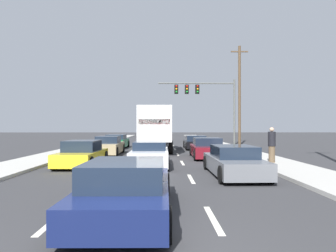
{
  "coord_description": "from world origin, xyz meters",
  "views": [
    {
      "loc": [
        0.61,
        -5.27,
        2.0
      ],
      "look_at": [
        0.96,
        13.6,
        2.02
      ],
      "focal_mm": 32.31,
      "sensor_mm": 36.0,
      "label": 1
    }
  ],
  "objects_px": {
    "car_green": "(116,142)",
    "car_black": "(196,143)",
    "traffic_signal_mast": "(200,94)",
    "utility_pole_mid": "(239,94)",
    "car_maroon": "(207,149)",
    "car_navy": "(127,190)",
    "pedestrian_near_corner": "(272,145)",
    "car_yellow": "(82,154)",
    "box_truck": "(156,127)",
    "car_gray": "(234,162)",
    "car_white": "(150,155)",
    "car_tan": "(108,146)"
  },
  "relations": [
    {
      "from": "car_green",
      "to": "car_black",
      "type": "distance_m",
      "value": 7.25
    },
    {
      "from": "car_black",
      "to": "traffic_signal_mast",
      "type": "relative_size",
      "value": 0.55
    },
    {
      "from": "car_green",
      "to": "utility_pole_mid",
      "type": "height_order",
      "value": "utility_pole_mid"
    },
    {
      "from": "car_maroon",
      "to": "utility_pole_mid",
      "type": "distance_m",
      "value": 14.46
    },
    {
      "from": "car_navy",
      "to": "car_black",
      "type": "relative_size",
      "value": 1.03
    },
    {
      "from": "car_maroon",
      "to": "pedestrian_near_corner",
      "type": "distance_m",
      "value": 4.59
    },
    {
      "from": "car_yellow",
      "to": "pedestrian_near_corner",
      "type": "xyz_separation_m",
      "value": [
        9.72,
        0.14,
        0.47
      ]
    },
    {
      "from": "car_yellow",
      "to": "box_truck",
      "type": "height_order",
      "value": "box_truck"
    },
    {
      "from": "car_gray",
      "to": "pedestrian_near_corner",
      "type": "height_order",
      "value": "pedestrian_near_corner"
    },
    {
      "from": "traffic_signal_mast",
      "to": "car_white",
      "type": "bearing_deg",
      "value": -105.15
    },
    {
      "from": "car_tan",
      "to": "pedestrian_near_corner",
      "type": "distance_m",
      "value": 11.31
    },
    {
      "from": "car_tan",
      "to": "utility_pole_mid",
      "type": "height_order",
      "value": "utility_pole_mid"
    },
    {
      "from": "car_navy",
      "to": "traffic_signal_mast",
      "type": "xyz_separation_m",
      "value": [
        4.84,
        25.51,
        4.91
      ]
    },
    {
      "from": "car_tan",
      "to": "traffic_signal_mast",
      "type": "relative_size",
      "value": 0.52
    },
    {
      "from": "car_tan",
      "to": "car_maroon",
      "type": "bearing_deg",
      "value": -20.57
    },
    {
      "from": "utility_pole_mid",
      "to": "car_navy",
      "type": "bearing_deg",
      "value": -109.84
    },
    {
      "from": "car_green",
      "to": "box_truck",
      "type": "bearing_deg",
      "value": -45.93
    },
    {
      "from": "car_yellow",
      "to": "car_navy",
      "type": "xyz_separation_m",
      "value": [
        3.25,
        -8.47,
        -0.02
      ]
    },
    {
      "from": "car_green",
      "to": "car_yellow",
      "type": "distance_m",
      "value": 12.45
    },
    {
      "from": "car_navy",
      "to": "traffic_signal_mast",
      "type": "distance_m",
      "value": 26.42
    },
    {
      "from": "box_truck",
      "to": "car_black",
      "type": "height_order",
      "value": "box_truck"
    },
    {
      "from": "car_yellow",
      "to": "car_maroon",
      "type": "height_order",
      "value": "car_yellow"
    },
    {
      "from": "car_green",
      "to": "car_black",
      "type": "relative_size",
      "value": 0.95
    },
    {
      "from": "car_yellow",
      "to": "utility_pole_mid",
      "type": "bearing_deg",
      "value": 53.21
    },
    {
      "from": "car_tan",
      "to": "traffic_signal_mast",
      "type": "bearing_deg",
      "value": 53.85
    },
    {
      "from": "car_white",
      "to": "car_gray",
      "type": "bearing_deg",
      "value": -40.08
    },
    {
      "from": "car_tan",
      "to": "pedestrian_near_corner",
      "type": "height_order",
      "value": "pedestrian_near_corner"
    },
    {
      "from": "box_truck",
      "to": "car_gray",
      "type": "height_order",
      "value": "box_truck"
    },
    {
      "from": "box_truck",
      "to": "car_navy",
      "type": "distance_m",
      "value": 17.12
    },
    {
      "from": "car_yellow",
      "to": "utility_pole_mid",
      "type": "xyz_separation_m",
      "value": [
        12.2,
        16.31,
        4.8
      ]
    },
    {
      "from": "box_truck",
      "to": "car_maroon",
      "type": "distance_m",
      "value": 6.05
    },
    {
      "from": "car_gray",
      "to": "utility_pole_mid",
      "type": "distance_m",
      "value": 20.71
    },
    {
      "from": "box_truck",
      "to": "car_white",
      "type": "height_order",
      "value": "box_truck"
    },
    {
      "from": "car_white",
      "to": "car_gray",
      "type": "height_order",
      "value": "car_white"
    },
    {
      "from": "car_white",
      "to": "car_maroon",
      "type": "distance_m",
      "value": 5.23
    },
    {
      "from": "car_yellow",
      "to": "car_gray",
      "type": "bearing_deg",
      "value": -24.24
    },
    {
      "from": "car_green",
      "to": "utility_pole_mid",
      "type": "relative_size",
      "value": 0.41
    },
    {
      "from": "car_navy",
      "to": "car_maroon",
      "type": "distance_m",
      "value": 12.74
    },
    {
      "from": "car_tan",
      "to": "box_truck",
      "type": "relative_size",
      "value": 0.51
    },
    {
      "from": "car_maroon",
      "to": "pedestrian_near_corner",
      "type": "height_order",
      "value": "pedestrian_near_corner"
    },
    {
      "from": "car_tan",
      "to": "box_truck",
      "type": "distance_m",
      "value": 4.32
    },
    {
      "from": "car_white",
      "to": "utility_pole_mid",
      "type": "distance_m",
      "value": 19.27
    },
    {
      "from": "car_navy",
      "to": "pedestrian_near_corner",
      "type": "distance_m",
      "value": 10.78
    },
    {
      "from": "car_green",
      "to": "car_navy",
      "type": "distance_m",
      "value": 21.19
    },
    {
      "from": "car_yellow",
      "to": "car_white",
      "type": "relative_size",
      "value": 0.97
    },
    {
      "from": "car_tan",
      "to": "car_yellow",
      "type": "distance_m",
      "value": 6.26
    },
    {
      "from": "box_truck",
      "to": "pedestrian_near_corner",
      "type": "bearing_deg",
      "value": -53.98
    },
    {
      "from": "car_green",
      "to": "car_maroon",
      "type": "xyz_separation_m",
      "value": [
        7.06,
        -8.7,
        -0.01
      ]
    },
    {
      "from": "car_white",
      "to": "car_maroon",
      "type": "relative_size",
      "value": 1.01
    },
    {
      "from": "traffic_signal_mast",
      "to": "pedestrian_near_corner",
      "type": "bearing_deg",
      "value": -84.51
    }
  ]
}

